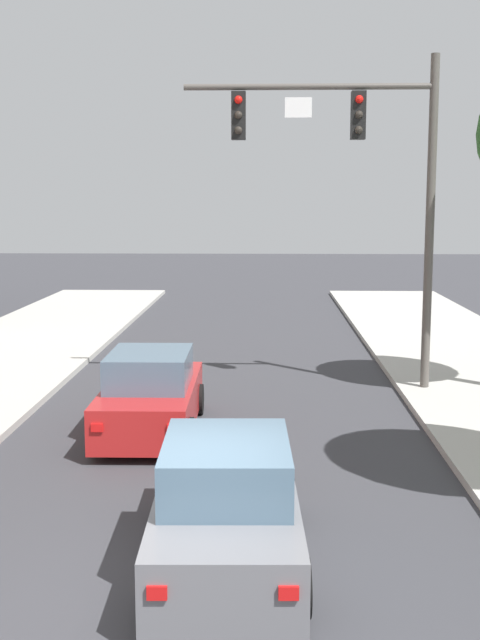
{
  "coord_description": "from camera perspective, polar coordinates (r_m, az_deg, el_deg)",
  "views": [
    {
      "loc": [
        0.88,
        -8.67,
        4.43
      ],
      "look_at": [
        0.36,
        7.7,
        2.0
      ],
      "focal_mm": 44.97,
      "sensor_mm": 36.0,
      "label": 1
    }
  ],
  "objects": [
    {
      "name": "car_following_grey",
      "position": [
        10.05,
        -0.95,
        -13.19
      ],
      "size": [
        1.93,
        4.29,
        1.6
      ],
      "color": "slate",
      "rests_on": "ground"
    },
    {
      "name": "traffic_signal_mast",
      "position": [
        18.51,
        8.69,
        11.03
      ],
      "size": [
        5.66,
        0.38,
        7.5
      ],
      "color": "#514C47",
      "rests_on": "sidewalk_right"
    },
    {
      "name": "car_lead_red",
      "position": [
        15.59,
        -6.35,
        -5.37
      ],
      "size": [
        1.87,
        4.26,
        1.6
      ],
      "color": "#B21E1E",
      "rests_on": "ground"
    },
    {
      "name": "ground_plane",
      "position": [
        9.77,
        -3.73,
        -18.52
      ],
      "size": [
        120.0,
        120.0,
        0.0
      ],
      "primitive_type": "plane",
      "color": "#38383D"
    }
  ]
}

